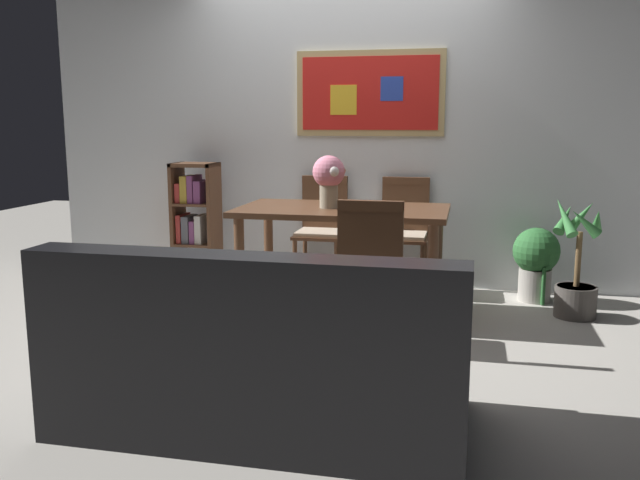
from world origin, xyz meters
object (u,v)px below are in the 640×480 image
dining_chair_near_right (372,261)px  dining_chair_far_left (322,222)px  leather_couch (259,361)px  potted_palm (576,277)px  potted_ivy (536,260)px  dining_table (343,222)px  dining_chair_far_right (404,225)px  bookshelf (195,225)px  flower_vase (329,176)px

dining_chair_near_right → dining_chair_far_left: (-0.62, 1.44, 0.00)m
leather_couch → potted_palm: (1.63, 2.13, -0.02)m
dining_chair_near_right → leather_couch: size_ratio=0.51×
dining_chair_near_right → potted_ivy: 1.72m
dining_table → dining_chair_far_left: size_ratio=1.61×
dining_chair_far_right → dining_chair_far_left: bearing=-178.7°
dining_table → leather_couch: leather_couch is taller
dining_chair_near_right → potted_palm: dining_chair_near_right is taller
bookshelf → flower_vase: 1.51m
dining_chair_far_left → flower_vase: size_ratio=2.48×
dining_chair_near_right → leather_couch: 1.24m
dining_table → potted_ivy: 1.55m
potted_palm → bookshelf: bearing=172.9°
potted_palm → flower_vase: (-1.71, -0.26, 0.69)m
dining_chair_far_left → dining_table: bearing=-67.1°
dining_chair_far_left → potted_palm: (1.92, -0.50, -0.25)m
dining_table → dining_chair_near_right: 0.80m
leather_couch → flower_vase: flower_vase is taller
dining_chair_far_left → potted_ivy: bearing=-3.6°
bookshelf → potted_palm: (2.99, -0.37, -0.21)m
potted_ivy → dining_chair_far_right: bearing=173.2°
dining_chair_far_right → leather_couch: (-0.38, -2.64, -0.23)m
leather_couch → flower_vase: 1.98m
potted_ivy → potted_palm: potted_palm is taller
bookshelf → potted_ivy: bearing=0.4°
dining_chair_near_right → dining_chair_far_left: size_ratio=1.00×
dining_chair_far_right → potted_ivy: (1.02, -0.12, -0.22)m
leather_couch → bookshelf: size_ratio=1.77×
dining_table → flower_vase: 0.34m
flower_vase → potted_palm: bearing=8.7°
leather_couch → bookshelf: (-1.36, 2.50, 0.19)m
leather_couch → flower_vase: (-0.08, 1.86, 0.67)m
dining_chair_far_right → leather_couch: bearing=-98.2°
flower_vase → potted_ivy: bearing=23.9°
dining_table → bookshelf: bearing=156.5°
bookshelf → flower_vase: size_ratio=2.77×
bookshelf → potted_ivy: (2.76, 0.02, -0.18)m
potted_ivy → potted_palm: bearing=-58.9°
potted_ivy → flower_vase: size_ratio=1.54×
leather_couch → bookshelf: 2.85m
leather_couch → flower_vase: size_ratio=4.90×
dining_chair_far_left → potted_palm: size_ratio=1.07×
leather_couch → dining_table: bearing=89.5°
dining_chair_near_right → potted_palm: (1.30, 0.95, -0.25)m
dining_table → flower_vase: flower_vase is taller
dining_chair_near_right → flower_vase: size_ratio=2.48×
leather_couch → potted_palm: bearing=52.5°
dining_chair_near_right → flower_vase: flower_vase is taller
dining_chair_far_right → potted_ivy: size_ratio=1.61×
dining_chair_far_right → flower_vase: 1.00m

